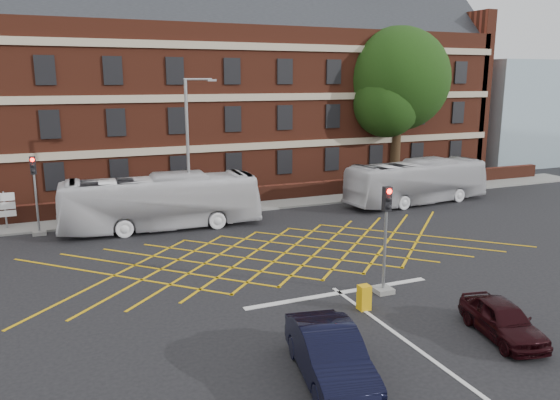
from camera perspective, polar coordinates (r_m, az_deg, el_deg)
name	(u,v)px	position (r m, az deg, el deg)	size (l,w,h in m)	color
ground	(302,266)	(24.90, 2.33, -6.88)	(120.00, 120.00, 0.00)	black
victorian_building	(187,85)	(44.44, -9.66, 11.80)	(51.00, 12.17, 20.40)	#5E2718
boundary_wall	(219,198)	(36.50, -6.35, 0.24)	(56.00, 0.50, 1.10)	#502115
far_pavement	(224,208)	(35.68, -5.87, -0.84)	(60.00, 3.00, 0.12)	slate
glass_block	(518,112)	(61.11, 23.59, 8.43)	(14.00, 10.00, 10.00)	#99B2BF
box_junction_hatching	(285,253)	(26.63, 0.50, -5.55)	(11.50, 0.12, 0.02)	#CC990C
stop_line	(340,293)	(21.99, 6.26, -9.61)	(8.00, 0.30, 0.02)	silver
centre_line	(449,372)	(17.18, 17.28, -16.82)	(0.15, 14.00, 0.02)	silver
bus_left	(161,202)	(31.25, -12.31, -0.20)	(2.59, 11.06, 3.08)	silver
bus_right	(417,182)	(38.02, 14.14, 1.86)	(2.48, 10.61, 2.96)	silver
car_navy	(330,355)	(15.85, 5.25, -15.83)	(1.60, 4.60, 1.52)	black
car_maroon	(503,320)	(19.57, 22.23, -11.49)	(1.45, 3.61, 1.23)	black
deciduous_tree	(397,86)	(45.29, 12.16, 11.53)	(8.26, 8.20, 12.37)	black
traffic_light_near	(385,250)	(21.70, 10.89, -5.15)	(0.70, 0.70, 4.27)	slate
traffic_light_far	(37,203)	(32.07, -24.08, -0.28)	(0.70, 0.70, 4.27)	slate
street_lamp	(190,177)	(31.58, -9.39, 2.41)	(2.25, 1.00, 8.32)	slate
direction_signs	(5,206)	(33.87, -26.83, -0.58)	(1.10, 0.16, 2.20)	gray
utility_cabinet	(364,298)	(20.47, 8.78, -10.04)	(0.42, 0.39, 0.93)	#DAA10C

